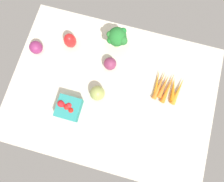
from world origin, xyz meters
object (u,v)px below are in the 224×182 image
Objects in this scene: berry_basket at (68,108)px; broccoli_head at (118,37)px; bell_pepper_red at (70,41)px; carrot_bunch at (167,87)px; red_onion_near_basket at (110,64)px; heirloom_tomato_green at (97,93)px; red_onion_center at (36,47)px.

broccoli_head is (-14.07, -39.37, 5.50)cm from berry_basket.
bell_pepper_red is 34.57cm from berry_basket.
broccoli_head is (30.52, -16.00, 7.62)cm from carrot_bunch.
red_onion_near_basket reaches higher than carrot_bunch.
heirloom_tomato_green is 35.41cm from carrot_bunch.
red_onion_near_basket is at bearing -6.91° from carrot_bunch.
bell_pepper_red is 1.42× the size of red_onion_center.
heirloom_tomato_green is 40.33cm from red_onion_center.
broccoli_head reaches higher than red_onion_center.
heirloom_tomato_green is 0.66× the size of berry_basket.
berry_basket is (11.64, 10.65, -0.34)cm from heirloom_tomato_green.
heirloom_tomato_green is (-21.12, 22.56, -1.12)cm from bell_pepper_red.
red_onion_near_basket is at bearing 87.45° from broccoli_head.
berry_basket is (-9.48, 33.21, -1.45)cm from bell_pepper_red.
bell_pepper_red is 0.87× the size of berry_basket.
red_onion_near_basket is (-39.37, -1.60, -0.11)cm from red_onion_center.
bell_pepper_red reaches higher than red_onion_center.
bell_pepper_red reaches higher than red_onion_near_basket.
red_onion_center is (16.36, 7.67, -1.43)cm from bell_pepper_red.
heirloom_tomato_green reaches higher than carrot_bunch.
red_onion_center is at bearing -21.66° from heirloom_tomato_green.
heirloom_tomato_green reaches higher than red_onion_center.
berry_basket is 0.81× the size of broccoli_head.
red_onion_near_basket is 0.48× the size of broccoli_head.
heirloom_tomato_green is 1.09× the size of red_onion_center.
berry_basket is 42.17cm from broccoli_head.
broccoli_head is (-23.56, -6.16, 4.04)cm from bell_pepper_red.
carrot_bunch is at bearing -152.34° from berry_basket.
heirloom_tomato_green is at bearing 21.10° from carrot_bunch.
red_onion_center is 70.50cm from carrot_bunch.
red_onion_center is at bearing -44.66° from berry_basket.
bell_pepper_red is 18.13cm from red_onion_center.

